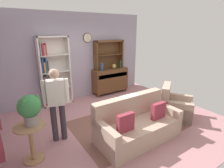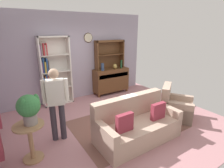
{
  "view_description": "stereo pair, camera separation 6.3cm",
  "coord_description": "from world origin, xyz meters",
  "px_view_note": "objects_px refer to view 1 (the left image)",
  "views": [
    {
      "loc": [
        -2.24,
        -3.36,
        2.28
      ],
      "look_at": [
        0.1,
        0.2,
        0.95
      ],
      "focal_mm": 28.18,
      "sensor_mm": 36.0,
      "label": 1
    },
    {
      "loc": [
        -2.19,
        -3.4,
        2.28
      ],
      "look_at": [
        0.1,
        0.2,
        0.95
      ],
      "focal_mm": 28.18,
      "sensor_mm": 36.0,
      "label": 2
    }
  ],
  "objects_px": {
    "vase_round": "(114,66)",
    "bottle_wine": "(120,64)",
    "bookshelf": "(52,73)",
    "potted_plant_large": "(30,108)",
    "person_reading": "(56,100)",
    "armchair_floral": "(175,107)",
    "couch_floral": "(137,125)",
    "coffee_table": "(118,105)",
    "book_stack": "(122,100)",
    "vase_tall": "(102,67)",
    "sideboard_hutch": "(108,51)",
    "plant_stand": "(31,139)",
    "sideboard": "(110,80)"
  },
  "relations": [
    {
      "from": "vase_tall",
      "to": "armchair_floral",
      "type": "distance_m",
      "value": 2.7
    },
    {
      "from": "vase_round",
      "to": "coffee_table",
      "type": "bearing_deg",
      "value": -120.92
    },
    {
      "from": "sideboard_hutch",
      "to": "bottle_wine",
      "type": "xyz_separation_m",
      "value": [
        0.39,
        -0.2,
        -0.49
      ]
    },
    {
      "from": "bookshelf",
      "to": "bottle_wine",
      "type": "height_order",
      "value": "bookshelf"
    },
    {
      "from": "sideboard",
      "to": "armchair_floral",
      "type": "height_order",
      "value": "sideboard"
    },
    {
      "from": "armchair_floral",
      "to": "potted_plant_large",
      "type": "distance_m",
      "value": 3.55
    },
    {
      "from": "vase_tall",
      "to": "couch_floral",
      "type": "distance_m",
      "value": 2.83
    },
    {
      "from": "bottle_wine",
      "to": "coffee_table",
      "type": "distance_m",
      "value": 2.2
    },
    {
      "from": "sideboard_hutch",
      "to": "vase_round",
      "type": "xyz_separation_m",
      "value": [
        0.13,
        -0.18,
        -0.55
      ]
    },
    {
      "from": "potted_plant_large",
      "to": "sideboard",
      "type": "bearing_deg",
      "value": 36.03
    },
    {
      "from": "bookshelf",
      "to": "vase_tall",
      "type": "xyz_separation_m",
      "value": [
        1.64,
        -0.17,
        0.02
      ]
    },
    {
      "from": "bookshelf",
      "to": "armchair_floral",
      "type": "relative_size",
      "value": 1.96
    },
    {
      "from": "vase_tall",
      "to": "book_stack",
      "type": "xyz_separation_m",
      "value": [
        -0.37,
        -1.66,
        -0.58
      ]
    },
    {
      "from": "vase_round",
      "to": "plant_stand",
      "type": "bearing_deg",
      "value": -146.26
    },
    {
      "from": "sideboard_hutch",
      "to": "plant_stand",
      "type": "bearing_deg",
      "value": -143.02
    },
    {
      "from": "couch_floral",
      "to": "potted_plant_large",
      "type": "distance_m",
      "value": 2.14
    },
    {
      "from": "bottle_wine",
      "to": "potted_plant_large",
      "type": "height_order",
      "value": "potted_plant_large"
    },
    {
      "from": "vase_tall",
      "to": "person_reading",
      "type": "distance_m",
      "value": 2.75
    },
    {
      "from": "plant_stand",
      "to": "book_stack",
      "type": "height_order",
      "value": "plant_stand"
    },
    {
      "from": "bookshelf",
      "to": "potted_plant_large",
      "type": "height_order",
      "value": "bookshelf"
    },
    {
      "from": "potted_plant_large",
      "to": "person_reading",
      "type": "relative_size",
      "value": 0.34
    },
    {
      "from": "vase_round",
      "to": "bottle_wine",
      "type": "xyz_separation_m",
      "value": [
        0.26,
        -0.02,
        0.06
      ]
    },
    {
      "from": "sideboard_hutch",
      "to": "coffee_table",
      "type": "height_order",
      "value": "sideboard_hutch"
    },
    {
      "from": "bookshelf",
      "to": "armchair_floral",
      "type": "height_order",
      "value": "bookshelf"
    },
    {
      "from": "potted_plant_large",
      "to": "person_reading",
      "type": "xyz_separation_m",
      "value": [
        0.55,
        0.35,
        -0.11
      ]
    },
    {
      "from": "armchair_floral",
      "to": "potted_plant_large",
      "type": "relative_size",
      "value": 2.01
    },
    {
      "from": "person_reading",
      "to": "armchair_floral",
      "type": "bearing_deg",
      "value": -13.28
    },
    {
      "from": "potted_plant_large",
      "to": "coffee_table",
      "type": "height_order",
      "value": "potted_plant_large"
    },
    {
      "from": "sideboard_hutch",
      "to": "book_stack",
      "type": "relative_size",
      "value": 6.27
    },
    {
      "from": "couch_floral",
      "to": "book_stack",
      "type": "bearing_deg",
      "value": 71.99
    },
    {
      "from": "bookshelf",
      "to": "coffee_table",
      "type": "height_order",
      "value": "bookshelf"
    },
    {
      "from": "sideboard_hutch",
      "to": "armchair_floral",
      "type": "xyz_separation_m",
      "value": [
        0.42,
        -2.65,
        -1.27
      ]
    },
    {
      "from": "bookshelf",
      "to": "vase_round",
      "type": "xyz_separation_m",
      "value": [
        2.16,
        -0.15,
        -0.02
      ]
    },
    {
      "from": "bookshelf",
      "to": "vase_tall",
      "type": "distance_m",
      "value": 1.65
    },
    {
      "from": "armchair_floral",
      "to": "vase_round",
      "type": "bearing_deg",
      "value": 96.75
    },
    {
      "from": "bookshelf",
      "to": "sideboard",
      "type": "bearing_deg",
      "value": -2.41
    },
    {
      "from": "vase_round",
      "to": "armchair_floral",
      "type": "bearing_deg",
      "value": -83.25
    },
    {
      "from": "couch_floral",
      "to": "coffee_table",
      "type": "distance_m",
      "value": 1.0
    },
    {
      "from": "armchair_floral",
      "to": "potted_plant_large",
      "type": "bearing_deg",
      "value": 174.41
    },
    {
      "from": "armchair_floral",
      "to": "coffee_table",
      "type": "height_order",
      "value": "armchair_floral"
    },
    {
      "from": "potted_plant_large",
      "to": "book_stack",
      "type": "distance_m",
      "value": 2.39
    },
    {
      "from": "vase_round",
      "to": "bottle_wine",
      "type": "distance_m",
      "value": 0.27
    },
    {
      "from": "sideboard",
      "to": "coffee_table",
      "type": "distance_m",
      "value": 1.96
    },
    {
      "from": "sideboard_hutch",
      "to": "bottle_wine",
      "type": "distance_m",
      "value": 0.66
    },
    {
      "from": "armchair_floral",
      "to": "book_stack",
      "type": "relative_size",
      "value": 6.11
    },
    {
      "from": "coffee_table",
      "to": "book_stack",
      "type": "height_order",
      "value": "book_stack"
    },
    {
      "from": "bottle_wine",
      "to": "coffee_table",
      "type": "height_order",
      "value": "bottle_wine"
    },
    {
      "from": "sideboard_hutch",
      "to": "armchair_floral",
      "type": "distance_m",
      "value": 2.97
    },
    {
      "from": "vase_tall",
      "to": "vase_round",
      "type": "xyz_separation_m",
      "value": [
        0.52,
        0.01,
        -0.04
      ]
    },
    {
      "from": "couch_floral",
      "to": "person_reading",
      "type": "xyz_separation_m",
      "value": [
        -1.41,
        0.87,
        0.59
      ]
    }
  ]
}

